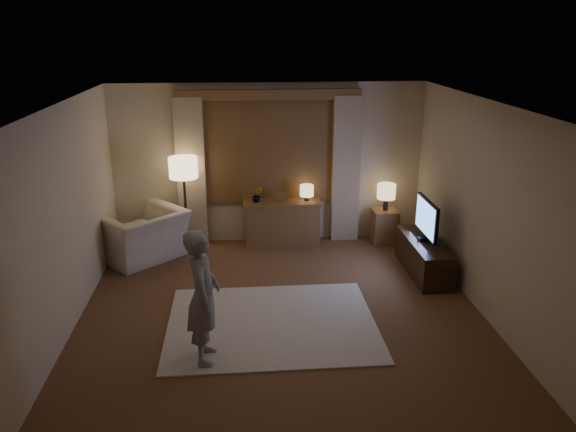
{
  "coord_description": "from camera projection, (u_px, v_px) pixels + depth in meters",
  "views": [
    {
      "loc": [
        -0.46,
        -6.12,
        3.42
      ],
      "look_at": [
        0.12,
        0.6,
        1.13
      ],
      "focal_mm": 35.0,
      "sensor_mm": 36.0,
      "label": 1
    }
  ],
  "objects": [
    {
      "name": "room",
      "position": [
        279.0,
        204.0,
        6.96
      ],
      "size": [
        5.04,
        5.54,
        2.64
      ],
      "color": "brown",
      "rests_on": "ground"
    },
    {
      "name": "rug",
      "position": [
        272.0,
        323.0,
        6.79
      ],
      "size": [
        2.5,
        2.0,
        0.02
      ],
      "primitive_type": "cube",
      "color": "beige",
      "rests_on": "floor"
    },
    {
      "name": "sideboard",
      "position": [
        282.0,
        224.0,
        9.18
      ],
      "size": [
        1.2,
        0.4,
        0.7
      ],
      "primitive_type": "cube",
      "color": "brown",
      "rests_on": "floor"
    },
    {
      "name": "picture_frame",
      "position": [
        282.0,
        198.0,
        9.03
      ],
      "size": [
        0.16,
        0.02,
        0.2
      ],
      "primitive_type": "cube",
      "color": "brown",
      "rests_on": "sideboard"
    },
    {
      "name": "plant",
      "position": [
        257.0,
        195.0,
        8.98
      ],
      "size": [
        0.17,
        0.13,
        0.3
      ],
      "primitive_type": "imported",
      "color": "#999999",
      "rests_on": "sideboard"
    },
    {
      "name": "table_lamp_sideboard",
      "position": [
        307.0,
        191.0,
        9.03
      ],
      "size": [
        0.22,
        0.22,
        0.3
      ],
      "color": "black",
      "rests_on": "sideboard"
    },
    {
      "name": "floor_lamp",
      "position": [
        184.0,
        173.0,
        8.66
      ],
      "size": [
        0.44,
        0.44,
        1.52
      ],
      "color": "black",
      "rests_on": "floor"
    },
    {
      "name": "armchair",
      "position": [
        142.0,
        235.0,
        8.59
      ],
      "size": [
        1.57,
        1.56,
        0.77
      ],
      "primitive_type": "imported",
      "rotation": [
        0.0,
        0.0,
        -2.39
      ],
      "color": "beige",
      "rests_on": "floor"
    },
    {
      "name": "side_table",
      "position": [
        384.0,
        226.0,
        9.29
      ],
      "size": [
        0.4,
        0.4,
        0.56
      ],
      "primitive_type": "cube",
      "color": "brown",
      "rests_on": "floor"
    },
    {
      "name": "table_lamp_side",
      "position": [
        386.0,
        192.0,
        9.1
      ],
      "size": [
        0.3,
        0.3,
        0.44
      ],
      "color": "black",
      "rests_on": "side_table"
    },
    {
      "name": "tv_stand",
      "position": [
        424.0,
        257.0,
        8.13
      ],
      "size": [
        0.45,
        1.4,
        0.5
      ],
      "primitive_type": "cube",
      "color": "black",
      "rests_on": "floor"
    },
    {
      "name": "tv",
      "position": [
        427.0,
        219.0,
        7.94
      ],
      "size": [
        0.21,
        0.85,
        0.61
      ],
      "color": "black",
      "rests_on": "tv_stand"
    },
    {
      "name": "person",
      "position": [
        203.0,
        296.0,
        5.83
      ],
      "size": [
        0.36,
        0.54,
        1.48
      ],
      "primitive_type": "imported",
      "rotation": [
        0.0,
        0.0,
        1.58
      ],
      "color": "gray",
      "rests_on": "rug"
    }
  ]
}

